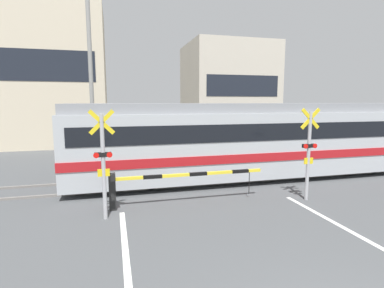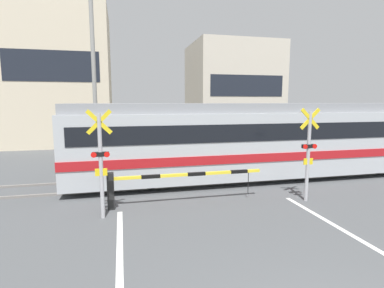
{
  "view_description": "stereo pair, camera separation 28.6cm",
  "coord_description": "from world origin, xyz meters",
  "px_view_note": "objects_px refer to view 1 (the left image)",
  "views": [
    {
      "loc": [
        -2.89,
        -2.02,
        3.2
      ],
      "look_at": [
        0.0,
        8.91,
        1.6
      ],
      "focal_mm": 28.0,
      "sensor_mm": 36.0,
      "label": 1
    },
    {
      "loc": [
        -2.61,
        -2.09,
        3.2
      ],
      "look_at": [
        0.0,
        8.91,
        1.6
      ],
      "focal_mm": 28.0,
      "sensor_mm": 36.0,
      "label": 2
    }
  ],
  "objects_px": {
    "commuter_train": "(266,138)",
    "crossing_barrier_near": "(159,182)",
    "crossing_signal_right": "(309,150)",
    "crossing_signal_left": "(103,160)",
    "crossing_barrier_far": "(204,150)",
    "pedestrian": "(183,140)"
  },
  "relations": [
    {
      "from": "crossing_barrier_near",
      "to": "crossing_signal_right",
      "type": "height_order",
      "value": "crossing_signal_right"
    },
    {
      "from": "crossing_barrier_near",
      "to": "crossing_signal_left",
      "type": "relative_size",
      "value": 1.63
    },
    {
      "from": "commuter_train",
      "to": "crossing_barrier_near",
      "type": "xyz_separation_m",
      "value": [
        -4.99,
        -2.54,
        -0.91
      ]
    },
    {
      "from": "crossing_barrier_near",
      "to": "pedestrian",
      "type": "distance_m",
      "value": 9.09
    },
    {
      "from": "crossing_barrier_near",
      "to": "crossing_signal_right",
      "type": "xyz_separation_m",
      "value": [
        4.76,
        -0.65,
        0.89
      ]
    },
    {
      "from": "crossing_signal_left",
      "to": "crossing_signal_right",
      "type": "bearing_deg",
      "value": 0.0
    },
    {
      "from": "crossing_barrier_near",
      "to": "crossing_signal_right",
      "type": "bearing_deg",
      "value": -7.82
    },
    {
      "from": "commuter_train",
      "to": "crossing_signal_right",
      "type": "relative_size",
      "value": 5.41
    },
    {
      "from": "pedestrian",
      "to": "commuter_train",
      "type": "bearing_deg",
      "value": -69.9
    },
    {
      "from": "pedestrian",
      "to": "crossing_signal_right",
      "type": "bearing_deg",
      "value": -77.83
    },
    {
      "from": "crossing_barrier_far",
      "to": "crossing_barrier_near",
      "type": "bearing_deg",
      "value": -119.54
    },
    {
      "from": "crossing_signal_left",
      "to": "crossing_signal_right",
      "type": "distance_m",
      "value": 6.36
    },
    {
      "from": "crossing_signal_left",
      "to": "commuter_train",
      "type": "bearing_deg",
      "value": 25.8
    },
    {
      "from": "crossing_barrier_far",
      "to": "pedestrian",
      "type": "relative_size",
      "value": 3.07
    },
    {
      "from": "crossing_signal_left",
      "to": "crossing_barrier_far",
      "type": "bearing_deg",
      "value": 52.57
    },
    {
      "from": "crossing_signal_right",
      "to": "crossing_signal_left",
      "type": "bearing_deg",
      "value": 180.0
    },
    {
      "from": "commuter_train",
      "to": "crossing_barrier_far",
      "type": "height_order",
      "value": "commuter_train"
    },
    {
      "from": "crossing_barrier_near",
      "to": "crossing_barrier_far",
      "type": "xyz_separation_m",
      "value": [
        3.15,
        5.56,
        0.0
      ]
    },
    {
      "from": "crossing_barrier_far",
      "to": "crossing_signal_right",
      "type": "distance_m",
      "value": 6.48
    },
    {
      "from": "commuter_train",
      "to": "pedestrian",
      "type": "distance_m",
      "value": 6.57
    },
    {
      "from": "crossing_barrier_near",
      "to": "pedestrian",
      "type": "bearing_deg",
      "value": 72.39
    },
    {
      "from": "commuter_train",
      "to": "crossing_signal_right",
      "type": "distance_m",
      "value": 3.2
    }
  ]
}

